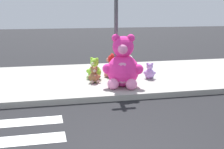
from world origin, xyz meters
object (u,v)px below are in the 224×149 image
at_px(sign_pole, 116,23).
at_px(plush_brown, 94,76).
at_px(plush_red, 112,67).
at_px(plush_white, 128,66).
at_px(plush_pink_large, 123,66).
at_px(plush_lavender, 150,72).
at_px(plush_lime, 94,70).

relative_size(sign_pole, plush_brown, 6.60).
bearing_deg(plush_red, plush_white, 13.27).
distance_m(sign_pole, plush_white, 1.77).
relative_size(plush_pink_large, plush_white, 2.14).
relative_size(plush_red, plush_brown, 1.48).
bearing_deg(plush_pink_large, plush_lavender, 36.04).
xyz_separation_m(sign_pole, plush_pink_large, (0.05, -0.59, -1.13)).
height_order(plush_lavender, plush_white, plush_white).
relative_size(sign_pole, plush_white, 4.78).
height_order(plush_pink_large, plush_lavender, plush_pink_large).
distance_m(plush_red, plush_brown, 0.97).
height_order(sign_pole, plush_pink_large, sign_pole).
bearing_deg(plush_pink_large, plush_white, 69.17).
distance_m(plush_lavender, plush_brown, 1.73).
height_order(plush_pink_large, plush_brown, plush_pink_large).
xyz_separation_m(plush_pink_large, plush_lime, (-0.61, 1.08, -0.31)).
bearing_deg(plush_brown, plush_lime, 80.26).
distance_m(plush_lime, plush_lavender, 1.68).
height_order(sign_pole, plush_red, sign_pole).
bearing_deg(plush_white, plush_brown, -146.27).
distance_m(sign_pole, plush_brown, 1.63).
xyz_separation_m(plush_red, plush_lime, (-0.59, -0.23, -0.02)).
relative_size(plush_pink_large, plush_brown, 2.95).
relative_size(plush_brown, plush_white, 0.72).
relative_size(plush_lime, plush_white, 0.98).
height_order(sign_pole, plush_brown, sign_pole).
height_order(sign_pole, plush_lavender, sign_pole).
height_order(plush_pink_large, plush_lime, plush_pink_large).
distance_m(plush_lime, plush_brown, 0.48).
relative_size(plush_pink_large, plush_lime, 2.18).
relative_size(plush_pink_large, plush_red, 2.00).
bearing_deg(plush_lavender, plush_red, 152.38).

